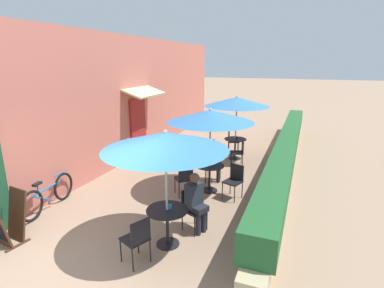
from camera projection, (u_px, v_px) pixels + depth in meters
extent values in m
plane|color=#9E7F66|center=(71.00, 281.00, 4.75)|extent=(120.00, 120.00, 0.00)
cube|color=#C66B5B|center=(143.00, 96.00, 11.18)|extent=(0.24, 13.57, 4.20)
cube|color=maroon|center=(138.00, 128.00, 10.79)|extent=(0.08, 0.96, 2.10)
cube|color=beige|center=(144.00, 92.00, 10.34)|extent=(0.78, 1.80, 0.30)
cube|color=tan|center=(286.00, 161.00, 9.74)|extent=(0.44, 12.57, 0.45)
cube|color=#235B2D|center=(287.00, 146.00, 9.61)|extent=(0.60, 11.95, 0.56)
cylinder|color=black|center=(168.00, 244.00, 5.70)|extent=(0.44, 0.44, 0.02)
cylinder|color=black|center=(167.00, 227.00, 5.61)|extent=(0.06, 0.06, 0.71)
cylinder|color=black|center=(167.00, 210.00, 5.51)|extent=(0.77, 0.77, 0.02)
cylinder|color=#B7B7BC|center=(167.00, 192.00, 5.42)|extent=(0.04, 0.04, 2.15)
cone|color=#387ABC|center=(165.00, 141.00, 5.16)|extent=(2.22, 2.22, 0.31)
sphere|color=#B7B7BC|center=(165.00, 132.00, 5.12)|extent=(0.07, 0.07, 0.07)
cube|color=black|center=(195.00, 210.00, 6.08)|extent=(0.53, 0.53, 0.04)
cube|color=black|center=(188.00, 198.00, 6.15)|extent=(0.18, 0.36, 0.42)
cylinder|color=black|center=(195.00, 227.00, 5.90)|extent=(0.02, 0.02, 0.45)
cylinder|color=black|center=(207.00, 220.00, 6.14)|extent=(0.02, 0.02, 0.45)
cylinder|color=black|center=(182.00, 220.00, 6.14)|extent=(0.02, 0.02, 0.45)
cylinder|color=black|center=(195.00, 214.00, 6.39)|extent=(0.02, 0.02, 0.45)
cylinder|color=#23232D|center=(198.00, 224.00, 5.96)|extent=(0.11, 0.11, 0.47)
cylinder|color=#23232D|center=(204.00, 221.00, 6.07)|extent=(0.11, 0.11, 0.47)
cube|color=#23232D|center=(198.00, 208.00, 6.00)|extent=(0.45, 0.42, 0.12)
cube|color=#282D38|center=(194.00, 195.00, 6.01)|extent=(0.34, 0.40, 0.50)
sphere|color=brown|center=(195.00, 178.00, 5.89)|extent=(0.20, 0.20, 0.20)
cube|color=black|center=(135.00, 239.00, 5.09)|extent=(0.53, 0.53, 0.04)
cube|color=black|center=(141.00, 232.00, 4.91)|extent=(0.18, 0.36, 0.42)
cylinder|color=black|center=(138.00, 242.00, 5.40)|extent=(0.02, 0.02, 0.45)
cylinder|color=black|center=(121.00, 250.00, 5.15)|extent=(0.02, 0.02, 0.45)
cylinder|color=black|center=(150.00, 250.00, 5.15)|extent=(0.02, 0.02, 0.45)
cylinder|color=black|center=(133.00, 260.00, 4.91)|extent=(0.02, 0.02, 0.45)
cylinder|color=teal|center=(170.00, 207.00, 5.52)|extent=(0.07, 0.07, 0.09)
cylinder|color=black|center=(209.00, 190.00, 8.07)|extent=(0.44, 0.44, 0.02)
cylinder|color=black|center=(209.00, 178.00, 7.97)|extent=(0.06, 0.06, 0.71)
cylinder|color=black|center=(210.00, 165.00, 7.88)|extent=(0.77, 0.77, 0.02)
cylinder|color=#B7B7BC|center=(210.00, 153.00, 7.78)|extent=(0.04, 0.04, 2.15)
cone|color=#387ABC|center=(210.00, 116.00, 7.52)|extent=(2.22, 2.22, 0.31)
sphere|color=#B7B7BC|center=(211.00, 109.00, 7.48)|extent=(0.07, 0.07, 0.07)
cube|color=black|center=(184.00, 179.00, 7.71)|extent=(0.56, 0.56, 0.04)
cube|color=black|center=(186.00, 173.00, 7.49)|extent=(0.31, 0.27, 0.42)
cylinder|color=black|center=(188.00, 183.00, 7.99)|extent=(0.02, 0.02, 0.45)
cylinder|color=black|center=(175.00, 185.00, 7.88)|extent=(0.02, 0.02, 0.45)
cylinder|color=black|center=(192.00, 188.00, 7.67)|extent=(0.02, 0.02, 0.45)
cylinder|color=black|center=(179.00, 190.00, 7.55)|extent=(0.02, 0.02, 0.45)
cube|color=black|center=(233.00, 182.00, 7.50)|extent=(0.51, 0.51, 0.04)
cube|color=black|center=(237.00, 172.00, 7.58)|extent=(0.37, 0.15, 0.42)
cylinder|color=black|center=(222.00, 191.00, 7.54)|extent=(0.02, 0.02, 0.45)
cylinder|color=black|center=(234.00, 194.00, 7.31)|extent=(0.02, 0.02, 0.45)
cylinder|color=black|center=(230.00, 186.00, 7.80)|extent=(0.02, 0.02, 0.45)
cylinder|color=black|center=(242.00, 190.00, 7.58)|extent=(0.02, 0.02, 0.45)
cube|color=black|center=(213.00, 166.00, 8.64)|extent=(0.47, 0.47, 0.04)
cube|color=black|center=(206.00, 159.00, 8.61)|extent=(0.10, 0.38, 0.42)
cylinder|color=black|center=(218.00, 176.00, 8.50)|extent=(0.02, 0.02, 0.45)
cylinder|color=black|center=(219.00, 171.00, 8.84)|extent=(0.02, 0.02, 0.45)
cylinder|color=black|center=(205.00, 175.00, 8.56)|extent=(0.02, 0.02, 0.45)
cylinder|color=black|center=(207.00, 171.00, 8.90)|extent=(0.02, 0.02, 0.45)
cylinder|color=#23232D|center=(218.00, 174.00, 8.59)|extent=(0.11, 0.11, 0.47)
cylinder|color=#23232D|center=(219.00, 172.00, 8.74)|extent=(0.11, 0.11, 0.47)
cube|color=#23232D|center=(216.00, 164.00, 8.60)|extent=(0.41, 0.36, 0.12)
cube|color=#282D38|center=(212.00, 155.00, 8.55)|extent=(0.28, 0.38, 0.50)
sphere|color=beige|center=(213.00, 143.00, 8.45)|extent=(0.20, 0.20, 0.20)
cylinder|color=#B73D3D|center=(205.00, 164.00, 7.81)|extent=(0.07, 0.07, 0.09)
cylinder|color=black|center=(235.00, 158.00, 10.72)|extent=(0.44, 0.44, 0.02)
cylinder|color=black|center=(235.00, 149.00, 10.63)|extent=(0.06, 0.06, 0.71)
cylinder|color=black|center=(235.00, 139.00, 10.53)|extent=(0.77, 0.77, 0.02)
cylinder|color=#B7B7BC|center=(236.00, 129.00, 10.44)|extent=(0.04, 0.04, 2.15)
cone|color=#387ABC|center=(237.00, 102.00, 10.18)|extent=(2.22, 2.22, 0.31)
sphere|color=#B7B7BC|center=(237.00, 97.00, 10.14)|extent=(0.07, 0.07, 0.07)
cube|color=black|center=(234.00, 141.00, 11.30)|extent=(0.50, 0.50, 0.04)
cube|color=black|center=(229.00, 136.00, 11.26)|extent=(0.14, 0.37, 0.42)
cylinder|color=black|center=(239.00, 148.00, 11.18)|extent=(0.02, 0.02, 0.45)
cylinder|color=black|center=(238.00, 146.00, 11.53)|extent=(0.02, 0.02, 0.45)
cylinder|color=black|center=(229.00, 148.00, 11.20)|extent=(0.02, 0.02, 0.45)
cylinder|color=black|center=(228.00, 146.00, 11.55)|extent=(0.02, 0.02, 0.45)
cube|color=black|center=(237.00, 153.00, 9.91)|extent=(0.50, 0.50, 0.04)
cube|color=black|center=(243.00, 147.00, 9.84)|extent=(0.14, 0.37, 0.42)
cylinder|color=black|center=(231.00, 157.00, 10.15)|extent=(0.02, 0.02, 0.45)
cylinder|color=black|center=(231.00, 161.00, 9.81)|extent=(0.02, 0.02, 0.45)
cylinder|color=black|center=(241.00, 157.00, 10.13)|extent=(0.02, 0.02, 0.45)
cylinder|color=black|center=(243.00, 161.00, 9.78)|extent=(0.02, 0.02, 0.45)
cylinder|color=#232328|center=(237.00, 138.00, 10.46)|extent=(0.07, 0.07, 0.09)
torus|color=black|center=(64.00, 186.00, 7.49)|extent=(0.15, 0.69, 0.69)
torus|color=black|center=(32.00, 206.00, 6.47)|extent=(0.15, 0.69, 0.69)
cylinder|color=#236BA8|center=(48.00, 188.00, 6.93)|extent=(0.16, 0.85, 0.04)
cylinder|color=#236BA8|center=(43.00, 198.00, 6.80)|extent=(0.12, 0.62, 0.41)
cylinder|color=#236BA8|center=(38.00, 189.00, 6.62)|extent=(0.04, 0.04, 0.24)
cube|color=black|center=(37.00, 184.00, 6.59)|extent=(0.13, 0.23, 0.05)
cylinder|color=#236BA8|center=(61.00, 173.00, 7.36)|extent=(0.09, 0.46, 0.03)
cube|color=#422819|center=(17.00, 214.00, 5.79)|extent=(0.53, 0.29, 1.01)
cube|color=black|center=(18.00, 213.00, 5.81)|extent=(0.43, 0.21, 0.77)
cube|color=#422819|center=(18.00, 245.00, 5.65)|extent=(0.12, 0.48, 0.02)
cube|color=#422819|center=(4.00, 239.00, 5.86)|extent=(0.12, 0.48, 0.02)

